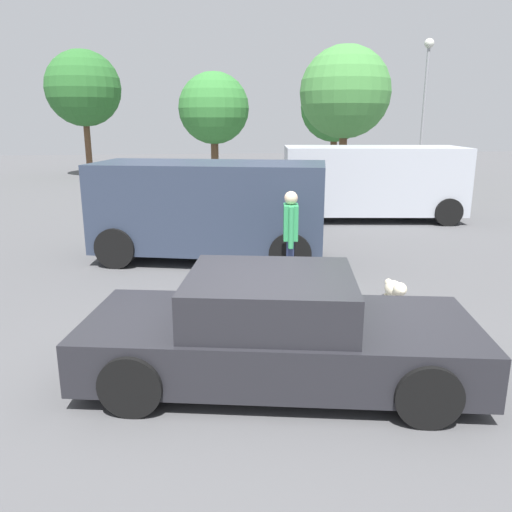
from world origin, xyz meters
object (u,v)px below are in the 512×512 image
dog (395,289)px  suv_dark (211,207)px  sedan_foreground (277,332)px  light_post_near (426,86)px  pedestrian (290,230)px  van_white (372,180)px

dog → suv_dark: bearing=-139.2°
dog → sedan_foreground: bearing=-46.8°
sedan_foreground → suv_dark: size_ratio=0.91×
sedan_foreground → dog: sedan_foreground is taller
dog → light_post_near: bearing=154.1°
sedan_foreground → light_post_near: light_post_near is taller
dog → pedestrian: 1.99m
dog → van_white: van_white is taller
dog → suv_dark: size_ratio=0.13×
sedan_foreground → suv_dark: bearing=106.5°
van_white → light_post_near: bearing=66.5°
sedan_foreground → pedestrian: size_ratio=2.69×
van_white → light_post_near: light_post_near is taller
pedestrian → light_post_near: size_ratio=0.26×
sedan_foreground → van_white: van_white is taller
sedan_foreground → van_white: size_ratio=0.85×
sedan_foreground → pedestrian: 3.39m
sedan_foreground → suv_dark: (-0.50, 5.26, 0.53)m
suv_dark → light_post_near: light_post_near is taller
light_post_near → dog: bearing=-115.5°
dog → pedestrian: bearing=-128.2°
suv_dark → van_white: bearing=53.4°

